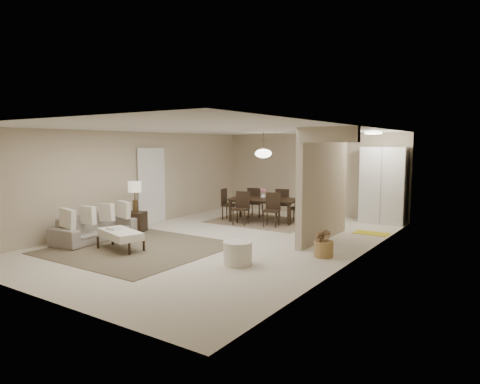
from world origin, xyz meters
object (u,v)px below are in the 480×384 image
Objects in this scene: pantry_cabinet at (384,185)px; sofa at (95,228)px; round_pouf at (238,253)px; dining_table at (263,210)px; side_table at (136,222)px; wicker_basket at (324,249)px; ottoman_bench at (120,234)px.

pantry_cabinet is 7.59m from sofa.
dining_table is at bearing 114.85° from round_pouf.
side_table reaches higher than wicker_basket.
ottoman_bench is 0.67× the size of dining_table.
dining_table is at bearing -31.32° from sofa.
sofa is 5.11m from wicker_basket.
sofa is at bearing -129.44° from pantry_cabinet.
pantry_cabinet is 5.83m from round_pouf.
dining_table is at bearing 97.39° from ottoman_bench.
wicker_basket is (4.83, 0.36, -0.09)m from side_table.
round_pouf is 1.74m from wicker_basket.
dining_table reaches higher than wicker_basket.
wicker_basket is (3.68, 1.82, -0.17)m from ottoman_bench.
side_table is at bearing -8.83° from sofa.
round_pouf is at bearing -128.53° from wicker_basket.
pantry_cabinet is 1.13× the size of dining_table.
pantry_cabinet is at bearing -45.80° from sofa.
dining_table is at bearing 57.86° from side_table.
sofa is at bearing -177.24° from ottoman_bench.
round_pouf is at bearing 26.82° from ottoman_bench.
sofa is at bearing -162.74° from wicker_basket.
ottoman_bench is 4.53m from dining_table.
wicker_basket is 0.20× the size of dining_table.
round_pouf reaches higher than wicker_basket.
side_table is (-4.75, -4.68, -0.80)m from pantry_cabinet.
sofa is 1.23m from ottoman_bench.
side_table is 0.93× the size of round_pouf.
sofa is 5.34× the size of wicker_basket.
pantry_cabinet reaches higher than side_table.
sofa is 3.68× the size of round_pouf.
sofa is at bearing -92.47° from side_table.
sofa reaches higher than round_pouf.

